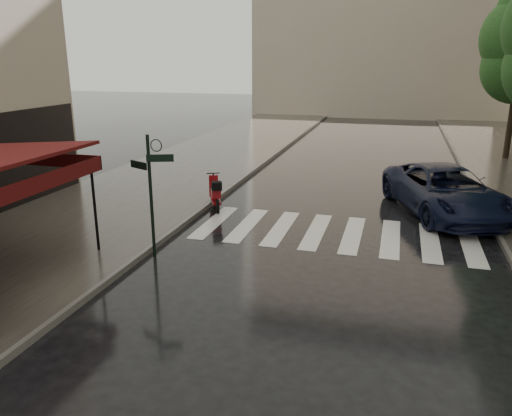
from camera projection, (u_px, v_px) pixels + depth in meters
The scene contains 8 objects.
ground at pixel (140, 319), 9.62m from camera, with size 120.00×120.00×0.00m, color black.
sidewalk_near at pixel (181, 172), 21.83m from camera, with size 6.00×60.00×0.12m, color #38332D.
curb_near at pixel (248, 176), 21.03m from camera, with size 0.12×60.00×0.16m, color #595651.
curb_far at pixel (474, 190), 18.69m from camera, with size 0.12×60.00×0.16m, color #595651.
crosswalk at pixel (334, 233), 14.36m from camera, with size 7.85×3.20×0.01m.
signpost at pixel (151, 186), 12.17m from camera, with size 1.17×0.29×3.10m.
scooter at pixel (215, 194), 16.55m from camera, with size 0.91×1.53×1.09m.
parked_car at pixel (445, 191), 15.94m from camera, with size 2.54×5.50×1.53m, color black.
Camera 1 is at (4.52, -7.64, 4.84)m, focal length 35.00 mm.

